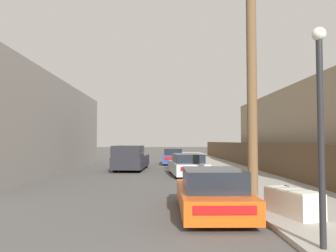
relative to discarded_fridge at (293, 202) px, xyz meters
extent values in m
cube|color=#9E998E|center=(1.21, 17.91, -0.40)|extent=(4.20, 63.00, 0.12)
cube|color=silver|center=(0.00, 0.00, -0.01)|extent=(1.10, 1.79, 0.66)
cube|color=white|center=(0.00, 0.00, 0.33)|extent=(1.06, 1.72, 0.03)
cube|color=#333335|center=(0.05, 0.55, 0.36)|extent=(0.08, 0.20, 0.02)
cube|color=gray|center=(-0.07, 0.26, 0.35)|extent=(0.70, 0.25, 0.01)
cube|color=gray|center=(0.06, -0.24, 0.35)|extent=(0.70, 0.25, 0.01)
cube|color=#E05114|center=(-2.05, 0.86, -0.02)|extent=(1.90, 4.39, 0.58)
cube|color=black|center=(-2.05, 0.47, 0.55)|extent=(1.61, 2.11, 0.58)
cube|color=#B21414|center=(-2.08, -1.34, 0.08)|extent=(1.44, 0.05, 0.20)
cylinder|color=black|center=(-2.83, 2.22, -0.13)|extent=(0.21, 0.67, 0.67)
cylinder|color=black|center=(-1.23, 2.20, -0.13)|extent=(0.21, 0.67, 0.67)
cylinder|color=black|center=(-2.87, -0.48, -0.13)|extent=(0.21, 0.67, 0.67)
cylinder|color=black|center=(-1.27, -0.50, -0.13)|extent=(0.21, 0.67, 0.67)
cube|color=silver|center=(-1.91, 11.19, 0.01)|extent=(2.25, 4.73, 0.65)
cube|color=black|center=(-1.89, 11.01, 0.59)|extent=(1.83, 2.69, 0.51)
cube|color=#B21414|center=(-1.73, 8.89, 0.13)|extent=(1.48, 0.14, 0.23)
cylinder|color=black|center=(-2.84, 12.55, -0.13)|extent=(0.25, 0.67, 0.66)
cylinder|color=black|center=(-1.19, 12.68, -0.13)|extent=(0.25, 0.67, 0.66)
cylinder|color=black|center=(-2.62, 9.71, -0.13)|extent=(0.25, 0.67, 0.66)
cylinder|color=black|center=(-0.97, 9.84, -0.13)|extent=(0.25, 0.67, 0.66)
cube|color=#2D478C|center=(-2.36, 20.90, 0.04)|extent=(2.09, 4.45, 0.72)
cube|color=black|center=(-2.37, 20.73, 0.68)|extent=(1.70, 2.53, 0.56)
cube|color=#B21414|center=(-2.52, 18.72, 0.17)|extent=(1.38, 0.13, 0.25)
cylinder|color=black|center=(-3.03, 22.30, -0.15)|extent=(0.25, 0.65, 0.63)
cylinder|color=black|center=(-1.50, 22.18, -0.15)|extent=(0.25, 0.65, 0.63)
cylinder|color=black|center=(-3.22, 19.61, -0.15)|extent=(0.25, 0.65, 0.63)
cylinder|color=black|center=(-1.70, 19.50, -0.15)|extent=(0.25, 0.65, 0.63)
cube|color=#232328|center=(-5.63, 15.13, 0.14)|extent=(2.37, 5.54, 0.81)
cube|color=#232328|center=(-5.74, 13.65, 0.93)|extent=(2.04, 2.56, 0.76)
cube|color=black|center=(-5.74, 13.65, 0.95)|extent=(2.08, 2.51, 0.42)
cylinder|color=black|center=(-4.91, 13.40, -0.07)|extent=(0.31, 0.80, 0.79)
cylinder|color=black|center=(-6.59, 13.51, -0.07)|extent=(0.31, 0.80, 0.79)
cylinder|color=black|center=(-4.68, 16.75, -0.07)|extent=(0.31, 0.80, 0.79)
cylinder|color=black|center=(-6.36, 16.86, -0.07)|extent=(0.31, 0.80, 0.79)
cylinder|color=brown|center=(-0.14, 3.27, 3.80)|extent=(0.37, 0.37, 8.27)
cylinder|color=#232326|center=(-0.53, -2.68, 1.58)|extent=(0.12, 0.12, 3.85)
sphere|color=white|center=(-0.53, -2.68, 3.63)|extent=(0.26, 0.26, 0.26)
cube|color=brown|center=(3.16, 16.12, 0.58)|extent=(0.08, 43.40, 1.84)
cube|color=gray|center=(-13.43, 14.00, 2.57)|extent=(7.00, 20.51, 6.06)
cube|color=gray|center=(6.93, 11.23, 2.19)|extent=(6.00, 20.70, 5.31)
camera|label=1|loc=(-3.51, -8.68, 1.62)|focal=35.00mm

